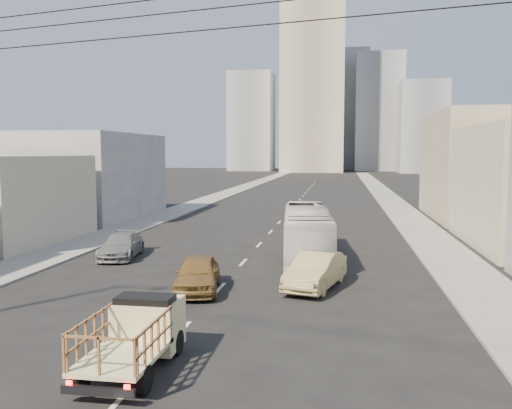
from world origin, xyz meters
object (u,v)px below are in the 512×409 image
(city_bus, at_px, (307,232))
(sedan_brown, at_px, (198,274))
(sedan_grey, at_px, (121,246))
(sedan_tan, at_px, (316,271))
(flatbed_pickup, at_px, (135,331))

(city_bus, height_order, sedan_brown, city_bus)
(city_bus, bearing_deg, sedan_grey, -177.18)
(sedan_tan, bearing_deg, city_bus, 111.53)
(flatbed_pickup, bearing_deg, sedan_brown, 93.36)
(sedan_tan, relative_size, sedan_grey, 1.00)
(sedan_grey, bearing_deg, sedan_tan, -33.94)
(city_bus, bearing_deg, sedan_tan, -88.44)
(flatbed_pickup, height_order, sedan_tan, flatbed_pickup)
(flatbed_pickup, bearing_deg, sedan_tan, 65.24)
(sedan_tan, bearing_deg, sedan_grey, 169.44)
(sedan_tan, height_order, sedan_grey, sedan_tan)
(sedan_grey, bearing_deg, sedan_brown, -55.38)
(sedan_brown, xyz_separation_m, sedan_tan, (5.20, 1.40, 0.01))
(flatbed_pickup, distance_m, sedan_grey, 17.21)
(city_bus, relative_size, sedan_tan, 2.27)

